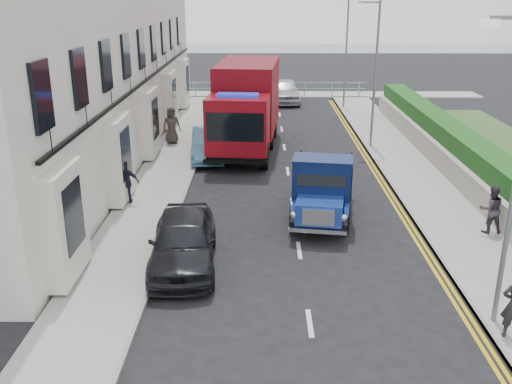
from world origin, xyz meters
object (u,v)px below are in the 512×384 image
(lamp_far, at_px, (344,47))
(bedford_lorry, at_px, (322,193))
(lamp_mid, at_px, (373,66))
(red_lorry, at_px, (246,105))
(parked_car_front, at_px, (183,240))

(lamp_far, distance_m, bedford_lorry, 20.28)
(lamp_mid, relative_size, red_lorry, 0.86)
(lamp_far, height_order, bedford_lorry, lamp_far)
(lamp_far, bearing_deg, parked_car_front, -108.11)
(bedford_lorry, bearing_deg, parked_car_front, -133.88)
(bedford_lorry, xyz_separation_m, red_lorry, (-2.75, 9.39, 1.17))
(lamp_far, height_order, red_lorry, lamp_far)
(lamp_mid, distance_m, bedford_lorry, 10.75)
(lamp_mid, height_order, parked_car_front, lamp_mid)
(bedford_lorry, bearing_deg, lamp_far, 89.26)
(lamp_mid, distance_m, red_lorry, 6.34)
(red_lorry, bearing_deg, bedford_lorry, -68.78)
(red_lorry, relative_size, parked_car_front, 1.81)
(bedford_lorry, bearing_deg, red_lorry, 115.11)
(lamp_far, relative_size, bedford_lorry, 1.40)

